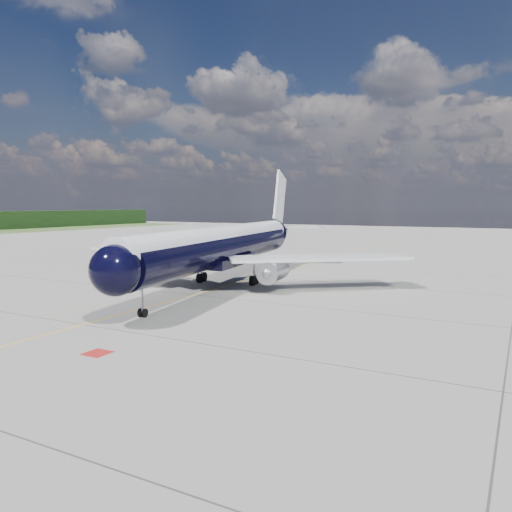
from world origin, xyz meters
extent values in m
plane|color=gray|center=(0.00, 30.00, 0.00)|extent=(320.00, 320.00, 0.00)
cube|color=#FFB80D|center=(0.00, 25.00, 0.00)|extent=(0.16, 160.00, 0.01)
cube|color=maroon|center=(6.80, -10.00, 0.00)|extent=(1.60, 1.60, 0.01)
cylinder|color=black|center=(-0.60, 16.65, 4.47)|extent=(10.89, 40.55, 4.05)
sphere|color=black|center=(3.03, -4.33, 4.47)|extent=(4.68, 4.68, 4.05)
cone|color=black|center=(-4.87, 41.30, 5.11)|extent=(5.26, 8.03, 4.05)
cylinder|color=silver|center=(-0.60, 16.65, 5.48)|extent=(10.37, 42.49, 3.16)
cube|color=black|center=(3.07, -4.54, 5.06)|extent=(2.74, 1.69, 0.59)
cube|color=silver|center=(-11.89, 16.32, 3.51)|extent=(21.08, 11.43, 0.34)
cube|color=silver|center=(10.14, 20.13, 3.51)|extent=(19.41, 16.74, 0.34)
cube|color=black|center=(-0.60, 16.65, 2.98)|extent=(6.22, 11.25, 1.06)
cylinder|color=#B9B9C1|center=(-7.06, 13.37, 2.29)|extent=(3.19, 5.23, 2.38)
cylinder|color=#B9B9C1|center=(6.58, 15.74, 2.29)|extent=(3.19, 5.23, 2.38)
sphere|color=gray|center=(-6.68, 11.17, 2.29)|extent=(1.35, 1.35, 1.17)
sphere|color=gray|center=(6.96, 13.53, 2.29)|extent=(1.35, 1.35, 1.17)
cube|color=silver|center=(-7.09, 13.58, 3.09)|extent=(0.81, 3.40, 1.17)
cube|color=silver|center=(6.54, 15.94, 3.09)|extent=(0.81, 3.40, 1.17)
cube|color=silver|center=(-4.78, 40.78, 10.54)|extent=(1.49, 6.71, 9.08)
cube|color=silver|center=(-4.87, 41.30, 5.96)|extent=(14.22, 5.72, 0.23)
cylinder|color=gray|center=(2.39, -0.65, 1.33)|extent=(0.22, 0.22, 2.24)
cylinder|color=black|center=(2.18, -0.69, 0.37)|extent=(0.32, 0.77, 0.75)
cylinder|color=black|center=(2.60, -0.62, 0.37)|extent=(0.32, 0.77, 0.75)
cylinder|color=gray|center=(-4.23, 17.64, 1.44)|extent=(0.32, 0.32, 2.02)
cylinder|color=gray|center=(2.48, 18.81, 1.44)|extent=(0.32, 0.32, 2.02)
cylinder|color=black|center=(-4.13, 17.07, 0.59)|extent=(0.67, 1.24, 1.17)
cylinder|color=black|center=(-4.33, 18.22, 0.59)|extent=(0.67, 1.24, 1.17)
cylinder|color=black|center=(2.58, 18.23, 0.59)|extent=(0.67, 1.24, 1.17)
cylinder|color=black|center=(2.38, 19.38, 0.59)|extent=(0.67, 1.24, 1.17)
camera|label=1|loc=(30.64, -32.53, 9.47)|focal=35.00mm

